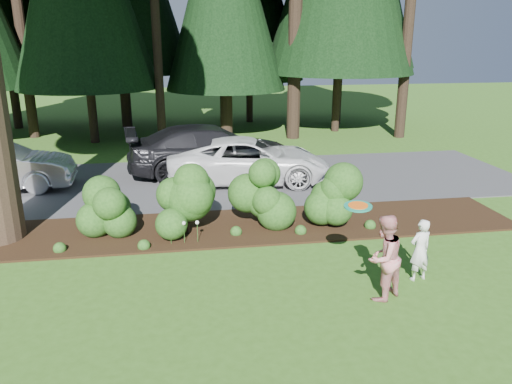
% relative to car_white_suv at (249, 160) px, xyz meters
% --- Properties ---
extents(ground, '(80.00, 80.00, 0.00)m').
position_rel_car_white_suv_xyz_m(ground, '(-1.89, -7.20, -0.74)').
color(ground, '#325B1A').
rests_on(ground, ground).
extents(mulch_bed, '(16.00, 2.50, 0.05)m').
position_rel_car_white_suv_xyz_m(mulch_bed, '(-1.89, -3.95, -0.72)').
color(mulch_bed, black).
rests_on(mulch_bed, ground).
extents(driveway, '(22.00, 6.00, 0.03)m').
position_rel_car_white_suv_xyz_m(driveway, '(-1.89, 0.30, -0.73)').
color(driveway, '#38383A').
rests_on(driveway, ground).
extents(shrub_row, '(6.53, 1.60, 1.61)m').
position_rel_car_white_suv_xyz_m(shrub_row, '(-1.12, -4.06, 0.06)').
color(shrub_row, '#1C4214').
rests_on(shrub_row, ground).
extents(lily_cluster, '(0.69, 0.09, 0.57)m').
position_rel_car_white_suv_xyz_m(lily_cluster, '(-2.19, -4.80, -0.25)').
color(lily_cluster, '#1C4214').
rests_on(lily_cluster, ground).
extents(car_white_suv, '(5.38, 2.95, 1.43)m').
position_rel_car_white_suv_xyz_m(car_white_suv, '(0.00, 0.00, 0.00)').
color(car_white_suv, silver).
rests_on(car_white_suv, driveway).
extents(car_dark_suv, '(5.89, 2.93, 1.64)m').
position_rel_car_white_suv_xyz_m(car_dark_suv, '(-1.11, 1.29, 0.11)').
color(car_dark_suv, black).
rests_on(car_dark_suv, driveway).
extents(child, '(0.51, 0.39, 1.24)m').
position_rel_car_white_suv_xyz_m(child, '(2.26, -7.23, -0.12)').
color(child, silver).
rests_on(child, ground).
extents(adult, '(0.97, 0.91, 1.58)m').
position_rel_car_white_suv_xyz_m(adult, '(1.27, -7.80, 0.05)').
color(adult, red).
rests_on(adult, ground).
extents(frisbee, '(0.50, 0.50, 0.09)m').
position_rel_car_white_suv_xyz_m(frisbee, '(0.87, -7.43, 0.91)').
color(frisbee, '#178068').
rests_on(frisbee, ground).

